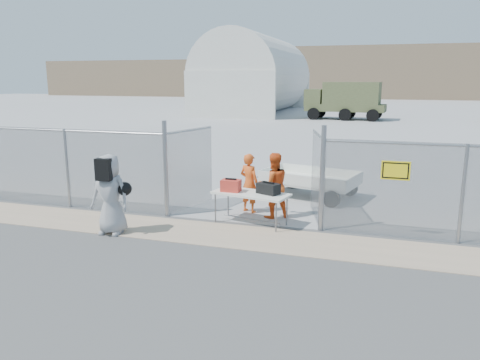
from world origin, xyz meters
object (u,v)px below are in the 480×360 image
(security_worker_left, at_px, (249,183))
(utility_trailer, at_px, (310,183))
(security_worker_right, at_px, (273,185))
(visitor, at_px, (110,194))
(folding_table, at_px, (251,208))

(security_worker_left, relative_size, utility_trailer, 0.45)
(utility_trailer, bearing_deg, security_worker_left, -107.78)
(security_worker_left, bearing_deg, security_worker_right, -179.06)
(security_worker_left, xyz_separation_m, utility_trailer, (1.32, 2.11, -0.37))
(security_worker_left, bearing_deg, visitor, 68.56)
(folding_table, xyz_separation_m, utility_trailer, (0.99, 3.11, 0.03))
(security_worker_left, distance_m, visitor, 3.68)
(folding_table, relative_size, security_worker_left, 1.17)
(visitor, bearing_deg, security_worker_right, 32.51)
(folding_table, height_order, utility_trailer, utility_trailer)
(folding_table, relative_size, security_worker_right, 1.10)
(security_worker_left, distance_m, security_worker_right, 0.78)
(security_worker_left, relative_size, visitor, 0.86)
(utility_trailer, bearing_deg, visitor, -115.02)
(folding_table, distance_m, security_worker_right, 0.93)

